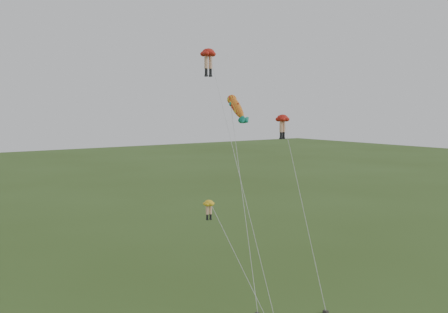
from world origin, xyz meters
TOP-DOWN VIEW (x-y plane):
  - ground at (0.00, 0.00)m, footprint 300.00×300.00m
  - legs_kite_red_high at (2.18, 10.24)m, footprint 3.73×13.22m
  - legs_kite_red_mid at (6.70, 5.33)m, footprint 4.75×9.91m
  - legs_kite_yellow at (-3.27, 1.89)m, footprint 2.02×5.85m
  - fish_kite at (3.44, 7.89)m, footprint 5.59×10.60m

SIDE VIEW (x-z plane):
  - ground at x=0.00m, z-range 0.00..0.00m
  - legs_kite_yellow at x=-3.27m, z-range 3.27..11.39m
  - legs_kite_red_mid at x=6.70m, z-range 6.29..20.44m
  - fish_kite at x=3.44m, z-range 6.66..22.85m
  - legs_kite_red_high at x=2.18m, z-range 9.15..29.20m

